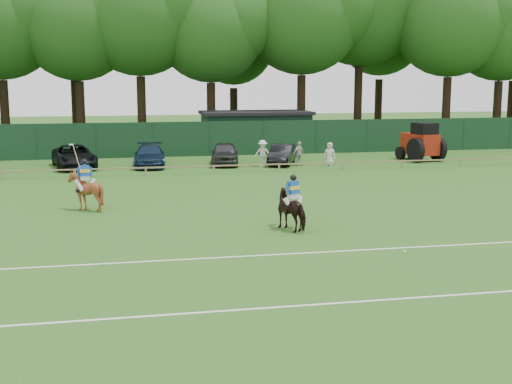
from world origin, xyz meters
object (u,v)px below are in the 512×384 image
object	(u,v)px
sedan_navy	(150,156)
hatch_grey	(225,153)
horse_chestnut	(86,191)
polo_ball	(404,252)
tractor	(422,143)
spectator_mid	(299,154)
horse_dark	(293,210)
suv_black	(74,157)
spectator_right	(330,154)
utility_shed	(256,131)
estate_black	(282,154)
spectator_left	(263,153)

from	to	relation	value
sedan_navy	hatch_grey	bearing A→B (deg)	3.15
sedan_navy	horse_chestnut	bearing A→B (deg)	-100.24
polo_ball	tractor	size ratio (longest dim) A/B	0.03
spectator_mid	polo_ball	size ratio (longest dim) A/B	17.39
horse_dark	horse_chestnut	size ratio (longest dim) A/B	1.07
tractor	suv_black	bearing A→B (deg)	165.88
polo_ball	tractor	distance (m)	25.62
spectator_mid	spectator_right	size ratio (longest dim) A/B	1.04
horse_chestnut	utility_shed	size ratio (longest dim) A/B	0.20
sedan_navy	utility_shed	distance (m)	11.79
estate_black	polo_ball	world-z (taller)	estate_black
horse_dark	horse_chestnut	distance (m)	9.51
spectator_left	utility_shed	world-z (taller)	utility_shed
spectator_right	sedan_navy	bearing A→B (deg)	-162.01
suv_black	spectator_right	distance (m)	16.23
sedan_navy	suv_black	bearing A→B (deg)	-179.59
horse_dark	hatch_grey	distance (m)	19.39
spectator_mid	utility_shed	size ratio (longest dim) A/B	0.19
horse_dark	spectator_right	xyz separation A→B (m)	(7.00, 17.47, -0.00)
horse_dark	spectator_right	bearing A→B (deg)	-138.41
tractor	horse_chestnut	bearing A→B (deg)	-160.37
tractor	utility_shed	bearing A→B (deg)	126.56
hatch_grey	horse_dark	bearing A→B (deg)	-82.02
suv_black	utility_shed	world-z (taller)	utility_shed
suv_black	hatch_grey	distance (m)	9.54
hatch_grey	spectator_right	bearing A→B (deg)	-7.04
estate_black	spectator_left	bearing A→B (deg)	-130.44
spectator_right	tractor	distance (m)	7.12
suv_black	spectator_right	world-z (taller)	spectator_right
sedan_navy	estate_black	size ratio (longest dim) A/B	1.18
horse_dark	hatch_grey	xyz separation A→B (m)	(0.45, 19.39, -0.02)
horse_dark	polo_ball	bearing A→B (deg)	96.28
spectator_right	tractor	bearing A→B (deg)	38.59
estate_black	polo_ball	bearing A→B (deg)	-71.40
horse_chestnut	hatch_grey	bearing A→B (deg)	-128.94
horse_dark	suv_black	bearing A→B (deg)	-91.79
horse_dark	spectator_left	size ratio (longest dim) A/B	1.06
spectator_left	utility_shed	distance (m)	9.64
polo_ball	tractor	bearing A→B (deg)	63.85
horse_chestnut	tractor	xyz separation A→B (m)	(21.81, 13.42, 0.39)
hatch_grey	estate_black	world-z (taller)	hatch_grey
spectator_right	utility_shed	xyz separation A→B (m)	(-2.83, 10.01, 0.78)
horse_dark	hatch_grey	bearing A→B (deg)	-117.92
horse_chestnut	tractor	size ratio (longest dim) A/B	0.48
spectator_mid	tractor	xyz separation A→B (m)	(8.92, 0.92, 0.45)
sedan_navy	tractor	xyz separation A→B (m)	(18.38, -0.61, 0.54)
suv_black	hatch_grey	bearing A→B (deg)	-11.75
estate_black	spectator_mid	world-z (taller)	spectator_mid
horse_dark	spectator_right	size ratio (longest dim) A/B	1.18
horse_chestnut	spectator_right	xyz separation A→B (m)	(14.83, 12.08, -0.08)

